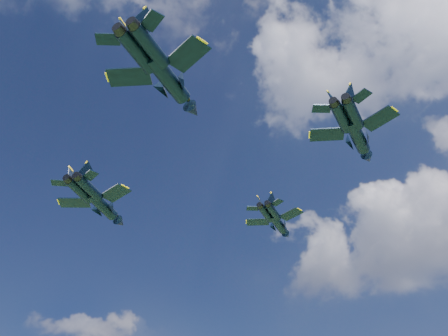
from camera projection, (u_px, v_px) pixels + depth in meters
jet_lead at (278, 224)px, 99.27m from camera, size 10.44×13.71×3.24m
jet_left at (103, 206)px, 89.62m from camera, size 12.53×16.71×3.93m
jet_right at (358, 137)px, 77.26m from camera, size 12.37×16.12×3.82m
jet_slot at (170, 81)px, 68.84m from camera, size 13.93×18.17×4.31m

